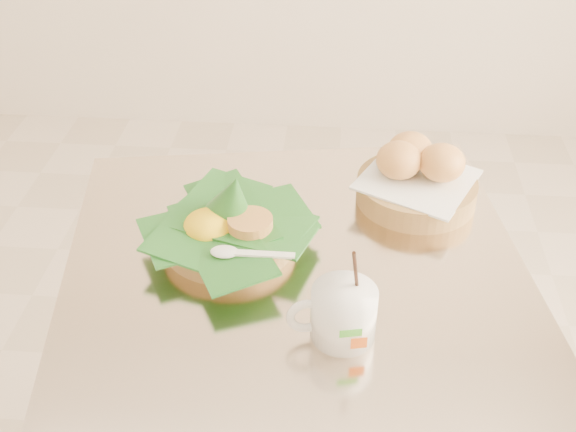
# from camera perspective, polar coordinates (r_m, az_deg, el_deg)

# --- Properties ---
(cafe_table) EXTENTS (0.80, 0.80, 0.75)m
(cafe_table) POSITION_cam_1_polar(r_m,az_deg,el_deg) (1.25, 0.57, -11.89)
(cafe_table) COLOR gray
(cafe_table) RESTS_ON floor
(rice_basket) EXTENTS (0.26, 0.26, 0.13)m
(rice_basket) POSITION_cam_1_polar(r_m,az_deg,el_deg) (1.13, -4.72, -0.69)
(rice_basket) COLOR #A27D45
(rice_basket) RESTS_ON cafe_table
(bread_basket) EXTENTS (0.23, 0.23, 0.11)m
(bread_basket) POSITION_cam_1_polar(r_m,az_deg,el_deg) (1.25, 10.12, 3.02)
(bread_basket) COLOR #A27D45
(bread_basket) RESTS_ON cafe_table
(coffee_mug) EXTENTS (0.12, 0.09, 0.15)m
(coffee_mug) POSITION_cam_1_polar(r_m,az_deg,el_deg) (0.97, 4.27, -7.60)
(coffee_mug) COLOR white
(coffee_mug) RESTS_ON cafe_table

